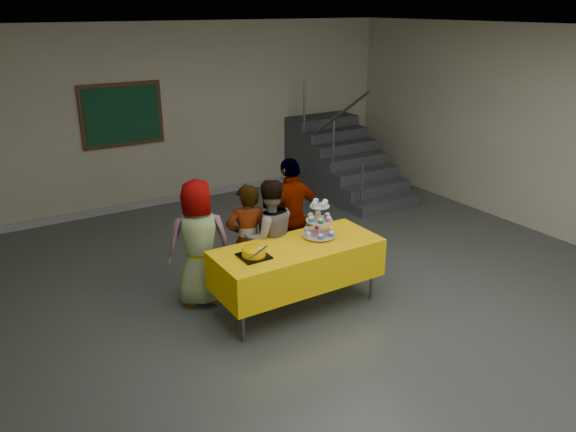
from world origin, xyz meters
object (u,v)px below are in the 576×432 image
bake_table (297,263)px  noticeboard (122,115)px  schoolchild_a (199,243)px  cupcake_stand (319,222)px  schoolchild_c (269,237)px  schoolchild_d (291,217)px  staircase (339,163)px  bear_cake (254,252)px  schoolchild_b (248,241)px

bake_table → noticeboard: noticeboard is taller
schoolchild_a → cupcake_stand: bearing=169.7°
cupcake_stand → schoolchild_c: size_ratio=0.32×
cupcake_stand → noticeboard: size_ratio=0.34×
schoolchild_a → schoolchild_d: size_ratio=0.97×
schoolchild_d → staircase: (2.64, 2.56, -0.27)m
schoolchild_a → staircase: size_ratio=0.61×
schoolchild_a → noticeboard: size_ratio=1.13×
bake_table → schoolchild_c: schoolchild_c is taller
schoolchild_a → noticeboard: bearing=-76.5°
schoolchild_c → schoolchild_d: 0.57m
cupcake_stand → schoolchild_a: schoolchild_a is taller
cupcake_stand → schoolchild_c: bearing=133.6°
cupcake_stand → staircase: staircase is taller
schoolchild_c → cupcake_stand: bearing=144.2°
cupcake_stand → schoolchild_a: 1.37m
schoolchild_c → bear_cake: bearing=57.5°
bake_table → schoolchild_a: size_ratio=1.28×
bear_cake → schoolchild_a: (-0.31, 0.72, -0.09)m
bake_table → cupcake_stand: 0.52m
cupcake_stand → bake_table: bearing=-167.5°
bake_table → noticeboard: (-0.62, 4.19, 1.04)m
bear_cake → schoolchild_d: 1.26m
noticeboard → schoolchild_a: bearing=-93.9°
bear_cake → schoolchild_a: schoolchild_a is taller
cupcake_stand → schoolchild_b: 0.86m
bake_table → bear_cake: bearing=-178.7°
schoolchild_c → schoolchild_d: schoolchild_d is taller
bake_table → schoolchild_c: size_ratio=1.34×
bake_table → schoolchild_d: (0.42, 0.80, 0.20)m
bake_table → schoolchild_a: (-0.86, 0.70, 0.18)m
schoolchild_c → schoolchild_d: (0.49, 0.29, 0.06)m
staircase → schoolchild_d: bearing=-135.9°
schoolchild_b → schoolchild_d: bearing=-146.4°
schoolchild_a → schoolchild_b: (0.55, -0.13, -0.05)m
bake_table → staircase: size_ratio=0.78×
cupcake_stand → bear_cake: bearing=-174.4°
bake_table → schoolchild_a: 1.13m
schoolchild_a → staircase: staircase is taller
schoolchild_d → schoolchild_c: bearing=25.7°
cupcake_stand → bear_cake: 0.90m
schoolchild_b → schoolchild_d: 0.77m
schoolchild_c → staircase: staircase is taller
bear_cake → schoolchild_c: bearing=47.0°
bear_cake → schoolchild_d: bearing=39.8°
bear_cake → noticeboard: 4.27m
bear_cake → schoolchild_b: size_ratio=0.26×
bear_cake → schoolchild_c: (0.48, 0.51, -0.13)m
schoolchild_b → noticeboard: noticeboard is taller
bear_cake → noticeboard: noticeboard is taller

